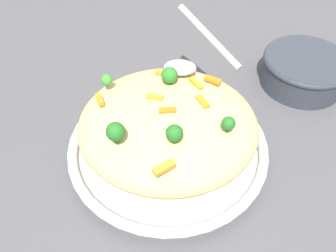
{
  "coord_description": "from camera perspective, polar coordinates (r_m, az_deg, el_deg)",
  "views": [
    {
      "loc": [
        -0.02,
        0.38,
        0.48
      ],
      "look_at": [
        0.0,
        0.0,
        0.07
      ],
      "focal_mm": 36.45,
      "sensor_mm": 36.0,
      "label": 1
    }
  ],
  "objects": [
    {
      "name": "carrot_piece_3",
      "position": [
        0.55,
        -11.37,
        4.36
      ],
      "size": [
        0.02,
        0.03,
        0.01
      ],
      "primitive_type": "cube",
      "rotation": [
        0.0,
        0.0,
        2.01
      ],
      "color": "orange",
      "rests_on": "pasta_mound"
    },
    {
      "name": "carrot_piece_7",
      "position": [
        0.59,
        -0.61,
        8.85
      ],
      "size": [
        0.03,
        0.02,
        0.01
      ],
      "primitive_type": "cube",
      "rotation": [
        0.0,
        0.0,
        6.03
      ],
      "color": "orange",
      "rests_on": "pasta_mound"
    },
    {
      "name": "broccoli_floret_1",
      "position": [
        0.57,
        -10.22,
        7.57
      ],
      "size": [
        0.02,
        0.02,
        0.02
      ],
      "color": "#377928",
      "rests_on": "pasta_mound"
    },
    {
      "name": "broccoli_floret_4",
      "position": [
        0.49,
        10.07,
        0.39
      ],
      "size": [
        0.02,
        0.02,
        0.03
      ],
      "color": "#205B1C",
      "rests_on": "pasta_mound"
    },
    {
      "name": "broccoli_floret_2",
      "position": [
        0.56,
        -0.23,
        8.49
      ],
      "size": [
        0.03,
        0.03,
        0.03
      ],
      "color": "#296820",
      "rests_on": "pasta_mound"
    },
    {
      "name": "carrot_piece_6",
      "position": [
        0.57,
        4.74,
        7.07
      ],
      "size": [
        0.02,
        0.03,
        0.01
      ],
      "primitive_type": "cube",
      "rotation": [
        0.0,
        0.0,
        5.31
      ],
      "color": "orange",
      "rests_on": "pasta_mound"
    },
    {
      "name": "ground_plane",
      "position": [
        0.61,
        -0.0,
        -4.69
      ],
      "size": [
        2.4,
        2.4,
        0.0
      ],
      "primitive_type": "plane",
      "color": "#4C4C51"
    },
    {
      "name": "companion_bowl",
      "position": [
        0.78,
        21.83,
        8.84
      ],
      "size": [
        0.18,
        0.18,
        0.07
      ],
      "color": "#333842",
      "rests_on": "ground_plane"
    },
    {
      "name": "carrot_piece_1",
      "position": [
        0.53,
        -2.21,
        4.79
      ],
      "size": [
        0.03,
        0.02,
        0.01
      ],
      "primitive_type": "cube",
      "rotation": [
        0.0,
        0.0,
        2.93
      ],
      "color": "orange",
      "rests_on": "pasta_mound"
    },
    {
      "name": "pasta_mound",
      "position": [
        0.56,
        -0.0,
        0.21
      ],
      "size": [
        0.29,
        0.27,
        0.09
      ],
      "primitive_type": "ellipsoid",
      "color": "#D1BA7A",
      "rests_on": "serving_bowl"
    },
    {
      "name": "carrot_piece_5",
      "position": [
        0.53,
        5.75,
        4.06
      ],
      "size": [
        0.02,
        0.03,
        0.01
      ],
      "primitive_type": "cube",
      "rotation": [
        0.0,
        0.0,
        5.23
      ],
      "color": "orange",
      "rests_on": "pasta_mound"
    },
    {
      "name": "serving_bowl",
      "position": [
        0.6,
        -0.0,
        -3.5
      ],
      "size": [
        0.34,
        0.34,
        0.04
      ],
      "color": "silver",
      "rests_on": "ground_plane"
    },
    {
      "name": "carrot_piece_2",
      "position": [
        0.58,
        7.51,
        7.66
      ],
      "size": [
        0.03,
        0.02,
        0.01
      ],
      "primitive_type": "cube",
      "rotation": [
        0.0,
        0.0,
        5.82
      ],
      "color": "orange",
      "rests_on": "pasta_mound"
    },
    {
      "name": "carrot_piece_0",
      "position": [
        0.45,
        -0.28,
        -6.97
      ],
      "size": [
        0.03,
        0.03,
        0.01
      ],
      "primitive_type": "cube",
      "rotation": [
        0.0,
        0.0,
        3.79
      ],
      "color": "orange",
      "rests_on": "pasta_mound"
    },
    {
      "name": "broccoli_floret_3",
      "position": [
        0.47,
        -8.75,
        -1.0
      ],
      "size": [
        0.03,
        0.03,
        0.03
      ],
      "color": "#205B1C",
      "rests_on": "pasta_mound"
    },
    {
      "name": "serving_spoon",
      "position": [
        0.6,
        3.77,
        11.54
      ],
      "size": [
        0.13,
        0.13,
        0.07
      ],
      "color": "#B7B7BC",
      "rests_on": "pasta_mound"
    },
    {
      "name": "broccoli_floret_0",
      "position": [
        0.47,
        1.09,
        -1.26
      ],
      "size": [
        0.02,
        0.02,
        0.03
      ],
      "color": "#205B1C",
      "rests_on": "pasta_mound"
    },
    {
      "name": "carrot_piece_4",
      "position": [
        0.51,
        0.07,
        2.59
      ],
      "size": [
        0.03,
        0.01,
        0.01
      ],
      "primitive_type": "cube",
      "rotation": [
        0.0,
        0.0,
        0.13
      ],
      "color": "orange",
      "rests_on": "pasta_mound"
    }
  ]
}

